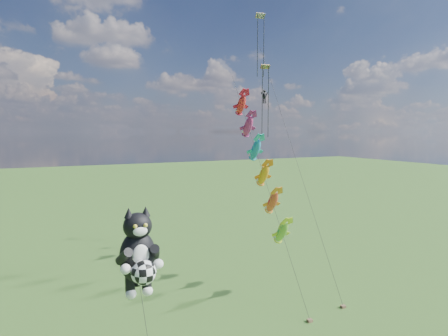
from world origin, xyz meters
name	(u,v)px	position (x,y,z in m)	size (l,w,h in m)	color
cat_kite_rig	(139,253)	(-2.67, 3.07, 7.15)	(2.52, 4.10, 9.91)	brown
fish_windsock_rig	(260,162)	(10.89, 11.63, 11.47)	(1.90, 15.91, 20.44)	brown
parafoil_rig	(266,84)	(15.55, 18.11, 19.77)	(2.95, 17.48, 28.27)	brown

